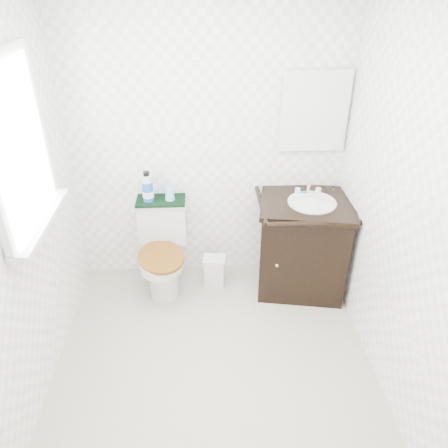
{
  "coord_description": "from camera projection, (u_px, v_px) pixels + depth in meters",
  "views": [
    {
      "loc": [
        -0.04,
        -2.08,
        2.42
      ],
      "look_at": [
        0.1,
        0.75,
        0.73
      ],
      "focal_mm": 35.0,
      "sensor_mm": 36.0,
      "label": 1
    }
  ],
  "objects": [
    {
      "name": "wall_front",
      "position": [
        222.0,
        412.0,
        1.38
      ],
      "size": [
        2.4,
        0.0,
        2.4
      ],
      "primitive_type": "plane",
      "rotation": [
        -1.57,
        0.0,
        0.0
      ],
      "color": "white",
      "rests_on": "ground"
    },
    {
      "name": "mirror",
      "position": [
        314.0,
        112.0,
        3.32
      ],
      "size": [
        0.5,
        0.02,
        0.6
      ],
      "primitive_type": "cube",
      "color": "silver",
      "rests_on": "wall_back"
    },
    {
      "name": "wall_back",
      "position": [
        208.0,
        143.0,
        3.44
      ],
      "size": [
        2.4,
        0.0,
        2.4
      ],
      "primitive_type": "plane",
      "rotation": [
        1.57,
        0.0,
        0.0
      ],
      "color": "white",
      "rests_on": "ground"
    },
    {
      "name": "trash_bin",
      "position": [
        214.0,
        270.0,
        3.77
      ],
      "size": [
        0.2,
        0.17,
        0.27
      ],
      "color": "silver",
      "rests_on": "floor"
    },
    {
      "name": "window",
      "position": [
        16.0,
        147.0,
        2.4
      ],
      "size": [
        0.02,
        0.7,
        0.9
      ],
      "primitive_type": "cube",
      "color": "white",
      "rests_on": "wall_left"
    },
    {
      "name": "toilet",
      "position": [
        164.0,
        252.0,
        3.67
      ],
      "size": [
        0.45,
        0.65,
        0.75
      ],
      "color": "silver",
      "rests_on": "floor"
    },
    {
      "name": "floor",
      "position": [
        214.0,
        369.0,
        3.02
      ],
      "size": [
        2.4,
        2.4,
        0.0
      ],
      "primitive_type": "plane",
      "color": "beige",
      "rests_on": "ground"
    },
    {
      "name": "wall_left",
      "position": [
        9.0,
        225.0,
        2.36
      ],
      "size": [
        0.0,
        2.4,
        2.4
      ],
      "primitive_type": "plane",
      "rotation": [
        1.57,
        0.0,
        1.57
      ],
      "color": "white",
      "rests_on": "ground"
    },
    {
      "name": "soap_bar",
      "position": [
        304.0,
        192.0,
        3.52
      ],
      "size": [
        0.07,
        0.05,
        0.02
      ],
      "primitive_type": "ellipsoid",
      "color": "#177169",
      "rests_on": "vanity"
    },
    {
      "name": "cup",
      "position": [
        170.0,
        194.0,
        3.52
      ],
      "size": [
        0.08,
        0.08,
        0.1
      ],
      "primitive_type": "cone",
      "color": "#80B7D2",
      "rests_on": "towel"
    },
    {
      "name": "wall_right",
      "position": [
        407.0,
        215.0,
        2.46
      ],
      "size": [
        0.0,
        2.4,
        2.4
      ],
      "primitive_type": "plane",
      "rotation": [
        1.57,
        0.0,
        -1.57
      ],
      "color": "white",
      "rests_on": "ground"
    },
    {
      "name": "towel",
      "position": [
        161.0,
        200.0,
        3.55
      ],
      "size": [
        0.4,
        0.22,
        0.02
      ],
      "primitive_type": "cube",
      "color": "black",
      "rests_on": "toilet"
    },
    {
      "name": "vanity",
      "position": [
        303.0,
        243.0,
        3.61
      ],
      "size": [
        0.82,
        0.73,
        0.92
      ],
      "color": "black",
      "rests_on": "floor"
    },
    {
      "name": "mouthwash_bottle",
      "position": [
        148.0,
        188.0,
        3.47
      ],
      "size": [
        0.09,
        0.09,
        0.25
      ],
      "color": "blue",
      "rests_on": "towel"
    }
  ]
}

